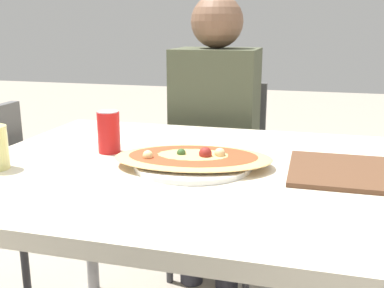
# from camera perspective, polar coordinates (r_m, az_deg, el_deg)

# --- Properties ---
(dining_table) EXTENTS (1.21, 0.96, 0.74)m
(dining_table) POSITION_cam_1_polar(r_m,az_deg,el_deg) (1.25, -0.17, -5.67)
(dining_table) COLOR beige
(dining_table) RESTS_ON ground_plane
(chair_far_seated) EXTENTS (0.40, 0.40, 0.85)m
(chair_far_seated) POSITION_cam_1_polar(r_m,az_deg,el_deg) (2.07, 3.53, -2.82)
(chair_far_seated) COLOR #4C4C4C
(chair_far_seated) RESTS_ON ground_plane
(person_seated) EXTENTS (0.34, 0.30, 1.23)m
(person_seated) POSITION_cam_1_polar(r_m,az_deg,el_deg) (1.90, 2.96, 3.05)
(person_seated) COLOR #2D2D38
(person_seated) RESTS_ON ground_plane
(pizza_main) EXTENTS (0.46, 0.32, 0.06)m
(pizza_main) POSITION_cam_1_polar(r_m,az_deg,el_deg) (1.21, 0.13, -1.97)
(pizza_main) COLOR white
(pizza_main) RESTS_ON dining_table
(soda_can) EXTENTS (0.07, 0.07, 0.12)m
(soda_can) POSITION_cam_1_polar(r_m,az_deg,el_deg) (1.35, -10.53, 1.51)
(soda_can) COLOR red
(soda_can) RESTS_ON dining_table
(serving_tray) EXTENTS (0.40, 0.29, 0.01)m
(serving_tray) POSITION_cam_1_polar(r_m,az_deg,el_deg) (1.22, 21.74, -3.46)
(serving_tray) COLOR brown
(serving_tray) RESTS_ON dining_table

